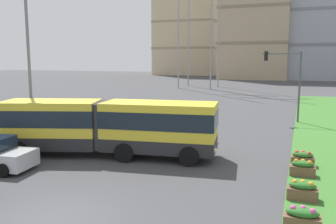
% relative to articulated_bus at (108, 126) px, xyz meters
% --- Properties ---
extents(ground_plane, '(260.00, 260.00, 0.00)m').
position_rel_articulated_bus_xyz_m(ground_plane, '(2.31, -7.56, -1.65)').
color(ground_plane, '#424244').
extents(articulated_bus, '(12.04, 5.12, 3.00)m').
position_rel_articulated_bus_xyz_m(articulated_bus, '(0.00, 0.00, 0.00)').
color(articulated_bus, yellow).
rests_on(articulated_bus, ground).
extents(car_navy_sedan, '(4.56, 2.38, 1.58)m').
position_rel_articulated_bus_xyz_m(car_navy_sedan, '(-3.73, 10.57, -0.90)').
color(car_navy_sedan, '#19234C').
rests_on(car_navy_sedan, ground).
extents(flower_planter_0, '(1.10, 0.56, 0.74)m').
position_rel_articulated_bus_xyz_m(flower_planter_0, '(9.99, -5.56, -1.23)').
color(flower_planter_0, brown).
rests_on(flower_planter_0, grass_median).
extents(flower_planter_1, '(1.10, 0.56, 0.74)m').
position_rel_articulated_bus_xyz_m(flower_planter_1, '(9.99, -3.03, -1.23)').
color(flower_planter_1, brown).
rests_on(flower_planter_1, grass_median).
extents(flower_planter_2, '(1.10, 0.56, 0.74)m').
position_rel_articulated_bus_xyz_m(flower_planter_2, '(9.99, -0.09, -1.23)').
color(flower_planter_2, brown).
rests_on(flower_planter_2, grass_median).
extents(flower_planter_3, '(1.10, 0.56, 0.74)m').
position_rel_articulated_bus_xyz_m(flower_planter_3, '(9.99, 1.55, -1.23)').
color(flower_planter_3, brown).
rests_on(flower_planter_3, grass_median).
extents(traffic_light_far_right, '(3.13, 0.28, 5.93)m').
position_rel_articulated_bus_xyz_m(traffic_light_far_right, '(8.61, 14.44, 2.39)').
color(traffic_light_far_right, '#474C51').
rests_on(traffic_light_far_right, ground).
extents(streetlight_left, '(0.70, 0.28, 9.52)m').
position_rel_articulated_bus_xyz_m(streetlight_left, '(-6.19, 1.12, 3.55)').
color(streetlight_left, slate).
rests_on(streetlight_left, ground).
extents(apartment_tower_west, '(20.93, 18.42, 43.22)m').
position_rel_articulated_bus_xyz_m(apartment_tower_west, '(-27.69, 103.37, 19.98)').
color(apartment_tower_west, beige).
rests_on(apartment_tower_west, ground).
extents(apartment_tower_westcentre, '(17.90, 18.28, 36.27)m').
position_rel_articulated_bus_xyz_m(apartment_tower_westcentre, '(-2.71, 84.58, 16.50)').
color(apartment_tower_westcentre, tan).
rests_on(apartment_tower_westcentre, ground).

